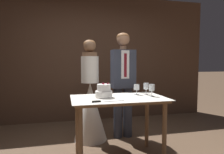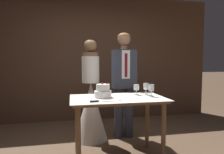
{
  "view_description": "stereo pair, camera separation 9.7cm",
  "coord_description": "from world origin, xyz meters",
  "px_view_note": "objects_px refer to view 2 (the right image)",
  "views": [
    {
      "loc": [
        -0.54,
        -2.24,
        1.27
      ],
      "look_at": [
        0.13,
        0.58,
        1.05
      ],
      "focal_mm": 32.0,
      "sensor_mm": 36.0,
      "label": 1
    },
    {
      "loc": [
        -0.44,
        -2.26,
        1.27
      ],
      "look_at": [
        0.13,
        0.58,
        1.05
      ],
      "focal_mm": 32.0,
      "sensor_mm": 36.0,
      "label": 2
    }
  ],
  "objects_px": {
    "wine_glass_middle": "(136,88)",
    "wine_glass_far": "(151,88)",
    "cake_knife": "(100,101)",
    "wine_glass_near": "(146,87)",
    "cake_table": "(118,106)",
    "tiered_cake": "(103,92)",
    "bride": "(91,104)",
    "groom": "(124,79)"
  },
  "relations": [
    {
      "from": "wine_glass_middle",
      "to": "wine_glass_far",
      "type": "xyz_separation_m",
      "value": [
        0.15,
        -0.18,
        0.01
      ]
    },
    {
      "from": "cake_knife",
      "to": "wine_glass_near",
      "type": "bearing_deg",
      "value": 24.17
    },
    {
      "from": "wine_glass_near",
      "to": "wine_glass_middle",
      "type": "xyz_separation_m",
      "value": [
        -0.13,
        0.02,
        -0.01
      ]
    },
    {
      "from": "cake_table",
      "to": "tiered_cake",
      "type": "relative_size",
      "value": 5.46
    },
    {
      "from": "tiered_cake",
      "to": "wine_glass_near",
      "type": "xyz_separation_m",
      "value": [
        0.62,
        0.09,
        0.03
      ]
    },
    {
      "from": "cake_table",
      "to": "bride",
      "type": "bearing_deg",
      "value": 110.69
    },
    {
      "from": "wine_glass_middle",
      "to": "wine_glass_far",
      "type": "bearing_deg",
      "value": -51.0
    },
    {
      "from": "cake_knife",
      "to": "wine_glass_far",
      "type": "distance_m",
      "value": 0.75
    },
    {
      "from": "tiered_cake",
      "to": "cake_knife",
      "type": "bearing_deg",
      "value": -105.47
    },
    {
      "from": "cake_knife",
      "to": "tiered_cake",
      "type": "bearing_deg",
      "value": 71.14
    },
    {
      "from": "cake_table",
      "to": "wine_glass_far",
      "type": "relative_size",
      "value": 7.37
    },
    {
      "from": "wine_glass_near",
      "to": "groom",
      "type": "bearing_deg",
      "value": 104.51
    },
    {
      "from": "tiered_cake",
      "to": "wine_glass_far",
      "type": "relative_size",
      "value": 1.35
    },
    {
      "from": "wine_glass_middle",
      "to": "bride",
      "type": "height_order",
      "value": "bride"
    },
    {
      "from": "wine_glass_middle",
      "to": "groom",
      "type": "bearing_deg",
      "value": 92.53
    },
    {
      "from": "cake_table",
      "to": "wine_glass_near",
      "type": "relative_size",
      "value": 7.35
    },
    {
      "from": "cake_knife",
      "to": "groom",
      "type": "distance_m",
      "value": 1.12
    },
    {
      "from": "cake_table",
      "to": "wine_glass_near",
      "type": "bearing_deg",
      "value": 16.25
    },
    {
      "from": "cake_table",
      "to": "groom",
      "type": "height_order",
      "value": "groom"
    },
    {
      "from": "wine_glass_far",
      "to": "groom",
      "type": "xyz_separation_m",
      "value": [
        -0.17,
        0.76,
        0.06
      ]
    },
    {
      "from": "cake_table",
      "to": "cake_knife",
      "type": "height_order",
      "value": "cake_knife"
    },
    {
      "from": "cake_table",
      "to": "cake_knife",
      "type": "xyz_separation_m",
      "value": [
        -0.26,
        -0.24,
        0.12
      ]
    },
    {
      "from": "bride",
      "to": "wine_glass_near",
      "type": "bearing_deg",
      "value": -40.48
    },
    {
      "from": "wine_glass_middle",
      "to": "tiered_cake",
      "type": "bearing_deg",
      "value": -167.11
    },
    {
      "from": "cake_knife",
      "to": "bride",
      "type": "bearing_deg",
      "value": 87.42
    },
    {
      "from": "cake_table",
      "to": "wine_glass_far",
      "type": "height_order",
      "value": "wine_glass_far"
    },
    {
      "from": "wine_glass_middle",
      "to": "bride",
      "type": "xyz_separation_m",
      "value": [
        -0.58,
        0.58,
        -0.32
      ]
    },
    {
      "from": "wine_glass_far",
      "to": "groom",
      "type": "height_order",
      "value": "groom"
    },
    {
      "from": "cake_table",
      "to": "wine_glass_middle",
      "type": "xyz_separation_m",
      "value": [
        0.3,
        0.15,
        0.22
      ]
    },
    {
      "from": "cake_table",
      "to": "groom",
      "type": "distance_m",
      "value": 0.83
    },
    {
      "from": "cake_knife",
      "to": "wine_glass_far",
      "type": "height_order",
      "value": "wine_glass_far"
    },
    {
      "from": "wine_glass_near",
      "to": "wine_glass_middle",
      "type": "bearing_deg",
      "value": 169.48
    },
    {
      "from": "wine_glass_near",
      "to": "wine_glass_far",
      "type": "height_order",
      "value": "same"
    },
    {
      "from": "wine_glass_middle",
      "to": "groom",
      "type": "relative_size",
      "value": 0.08
    },
    {
      "from": "wine_glass_middle",
      "to": "wine_glass_far",
      "type": "distance_m",
      "value": 0.23
    },
    {
      "from": "cake_knife",
      "to": "groom",
      "type": "relative_size",
      "value": 0.22
    },
    {
      "from": "bride",
      "to": "groom",
      "type": "bearing_deg",
      "value": -0.04
    },
    {
      "from": "wine_glass_near",
      "to": "wine_glass_far",
      "type": "bearing_deg",
      "value": -84.62
    },
    {
      "from": "cake_table",
      "to": "tiered_cake",
      "type": "distance_m",
      "value": 0.27
    },
    {
      "from": "cake_table",
      "to": "cake_knife",
      "type": "relative_size",
      "value": 3.14
    },
    {
      "from": "wine_glass_far",
      "to": "wine_glass_middle",
      "type": "bearing_deg",
      "value": 129.0
    },
    {
      "from": "tiered_cake",
      "to": "bride",
      "type": "xyz_separation_m",
      "value": [
        -0.09,
        0.69,
        -0.3
      ]
    }
  ]
}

